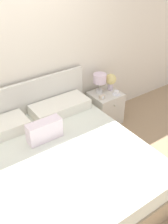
# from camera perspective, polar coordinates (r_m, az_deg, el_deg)

# --- Properties ---
(ground_plane) EXTENTS (12.00, 12.00, 0.00)m
(ground_plane) POSITION_cam_1_polar(r_m,az_deg,el_deg) (3.89, -12.36, -6.55)
(ground_plane) COLOR tan
(wall_back) EXTENTS (8.00, 0.06, 2.60)m
(wall_back) POSITION_cam_1_polar(r_m,az_deg,el_deg) (3.30, -15.60, 11.78)
(wall_back) COLOR silver
(wall_back) RESTS_ON ground_plane
(bed) EXTENTS (1.89, 1.98, 0.96)m
(bed) POSITION_cam_1_polar(r_m,az_deg,el_deg) (3.08, -5.70, -11.71)
(bed) COLOR tan
(bed) RESTS_ON ground_plane
(nightstand) EXTENTS (0.45, 0.43, 0.51)m
(nightstand) POSITION_cam_1_polar(r_m,az_deg,el_deg) (4.10, 4.60, 0.93)
(nightstand) COLOR silver
(nightstand) RESTS_ON ground_plane
(table_lamp) EXTENTS (0.19, 0.19, 0.30)m
(table_lamp) POSITION_cam_1_polar(r_m,az_deg,el_deg) (3.89, 3.45, 7.09)
(table_lamp) COLOR white
(table_lamp) RESTS_ON nightstand
(flower_vase) EXTENTS (0.16, 0.16, 0.26)m
(flower_vase) POSITION_cam_1_polar(r_m,az_deg,el_deg) (4.01, 5.88, 6.88)
(flower_vase) COLOR silver
(flower_vase) RESTS_ON nightstand
(teacup) EXTENTS (0.12, 0.12, 0.06)m
(teacup) POSITION_cam_1_polar(r_m,az_deg,el_deg) (3.95, 7.06, 4.17)
(teacup) COLOR white
(teacup) RESTS_ON nightstand
(alarm_clock) EXTENTS (0.09, 0.04, 0.06)m
(alarm_clock) POSITION_cam_1_polar(r_m,az_deg,el_deg) (3.81, 3.97, 3.27)
(alarm_clock) COLOR beige
(alarm_clock) RESTS_ON nightstand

